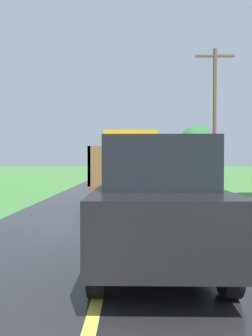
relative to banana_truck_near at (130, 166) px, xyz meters
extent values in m
cube|color=#2D2D30|center=(0.01, -0.82, -0.78)|extent=(0.90, 5.51, 0.24)
cube|color=brown|center=(0.01, -0.82, -0.58)|extent=(2.30, 5.80, 0.20)
cube|color=gold|center=(0.01, 1.13, 0.47)|extent=(2.10, 1.90, 1.90)
cube|color=black|center=(0.01, 2.08, 0.80)|extent=(1.78, 0.02, 0.76)
cube|color=brown|center=(-1.10, -1.80, 0.07)|extent=(0.08, 3.85, 1.10)
cube|color=brown|center=(1.12, -1.80, 0.07)|extent=(0.08, 3.85, 1.10)
cube|color=brown|center=(0.01, -3.68, 0.07)|extent=(2.30, 0.08, 1.10)
cube|color=brown|center=(0.01, 0.09, 0.07)|extent=(2.30, 0.08, 1.10)
cylinder|color=black|center=(-1.04, 0.98, -0.88)|extent=(0.28, 1.00, 1.00)
cylinder|color=black|center=(1.06, 0.98, -0.88)|extent=(0.28, 1.00, 1.00)
cylinder|color=black|center=(-1.04, -2.42, -0.88)|extent=(0.28, 1.00, 1.00)
cylinder|color=black|center=(1.06, -2.42, -0.88)|extent=(0.28, 1.00, 1.00)
ellipsoid|color=#A8B933|center=(0.00, -0.67, -0.34)|extent=(0.53, 0.53, 0.51)
ellipsoid|color=#B1CA26|center=(-0.06, -2.22, 0.04)|extent=(0.58, 0.54, 0.44)
ellipsoid|color=#B1C528|center=(-0.22, -1.58, -0.29)|extent=(0.45, 0.51, 0.40)
ellipsoid|color=#A7C928|center=(0.50, -2.66, 0.00)|extent=(0.58, 0.53, 0.37)
ellipsoid|color=#9DCD2D|center=(-0.02, -0.21, -0.33)|extent=(0.49, 0.61, 0.43)
ellipsoid|color=#B1C81B|center=(-0.79, -2.65, -0.30)|extent=(0.42, 0.48, 0.50)
ellipsoid|color=#AABA33|center=(-0.73, -3.14, -0.01)|extent=(0.48, 0.60, 0.51)
ellipsoid|color=#A1CF1C|center=(0.59, -0.64, 0.02)|extent=(0.42, 0.40, 0.42)
ellipsoid|color=#AEC71E|center=(0.13, -2.78, -0.30)|extent=(0.46, 0.47, 0.40)
ellipsoid|color=#A7C123|center=(-0.86, -0.75, 0.33)|extent=(0.56, 0.58, 0.37)
ellipsoid|color=#99BC1F|center=(-0.13, -0.25, -0.32)|extent=(0.42, 0.53, 0.50)
ellipsoid|color=#A1C230|center=(0.12, -3.31, 0.03)|extent=(0.60, 0.69, 0.50)
cube|color=#2D2D30|center=(-0.09, 14.00, -0.78)|extent=(0.90, 5.51, 0.24)
cube|color=brown|center=(-0.09, 14.00, -0.58)|extent=(2.30, 5.80, 0.20)
cube|color=silver|center=(-0.09, 15.95, 0.47)|extent=(2.10, 1.90, 1.90)
cube|color=black|center=(-0.09, 16.91, 0.80)|extent=(1.79, 0.02, 0.76)
cube|color=#2D517F|center=(-1.20, 13.03, 0.07)|extent=(0.08, 3.85, 1.10)
cube|color=#2D517F|center=(1.02, 13.03, 0.07)|extent=(0.08, 3.85, 1.10)
cube|color=#2D517F|center=(-0.09, 11.14, 0.07)|extent=(2.30, 0.08, 1.10)
cube|color=#2D517F|center=(-0.09, 14.91, 0.07)|extent=(2.30, 0.08, 1.10)
cylinder|color=black|center=(-1.14, 15.80, -0.88)|extent=(0.28, 1.00, 1.00)
cylinder|color=black|center=(0.96, 15.80, -0.88)|extent=(0.28, 1.00, 1.00)
cylinder|color=black|center=(-1.14, 12.41, -0.88)|extent=(0.28, 1.00, 1.00)
cylinder|color=black|center=(0.96, 12.41, -0.88)|extent=(0.28, 1.00, 1.00)
ellipsoid|color=#9DBB1D|center=(-0.46, 11.90, -0.02)|extent=(0.55, 0.68, 0.39)
ellipsoid|color=#9CC823|center=(-0.55, 12.17, 0.02)|extent=(0.47, 0.48, 0.44)
ellipsoid|color=gold|center=(0.29, 11.92, -0.32)|extent=(0.54, 0.55, 0.39)
ellipsoid|color=#B1CE24|center=(-0.52, 11.66, 0.30)|extent=(0.50, 0.62, 0.43)
ellipsoid|color=#9CCB34|center=(-0.26, 13.12, -0.28)|extent=(0.49, 0.46, 0.50)
ellipsoid|color=#ABB62C|center=(-0.17, 12.60, -0.27)|extent=(0.49, 0.50, 0.49)
cylinder|color=brown|center=(4.67, 5.97, 2.48)|extent=(0.20, 0.20, 7.89)
cube|color=brown|center=(4.67, 5.97, 6.03)|extent=(2.15, 0.12, 0.12)
cylinder|color=#4C3823|center=(7.05, 23.54, -0.23)|extent=(0.28, 0.28, 2.47)
ellipsoid|color=#2D7033|center=(7.05, 23.54, 2.39)|extent=(3.47, 3.47, 3.12)
cube|color=black|center=(0.42, -7.45, -0.57)|extent=(1.70, 4.10, 0.80)
cube|color=black|center=(0.42, -7.65, 0.18)|extent=(1.44, 2.05, 0.70)
cylinder|color=black|center=(-0.35, -6.18, -1.06)|extent=(0.20, 0.64, 0.64)
cylinder|color=black|center=(1.19, -6.18, -1.06)|extent=(0.20, 0.64, 0.64)
cylinder|color=black|center=(-0.35, -8.72, -1.06)|extent=(0.20, 0.64, 0.64)
cylinder|color=black|center=(1.19, -8.72, -1.06)|extent=(0.20, 0.64, 0.64)
camera|label=1|loc=(0.06, -12.58, 0.21)|focal=35.37mm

